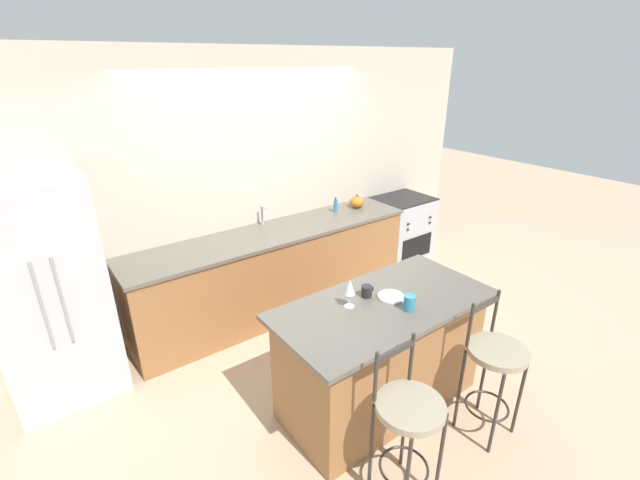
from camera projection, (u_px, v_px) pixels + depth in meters
ground_plane at (296, 324)px, 4.50m from camera, size 18.00×18.00×0.00m
wall_back at (255, 185)px, 4.50m from camera, size 6.00×0.07×2.70m
back_counter at (275, 271)px, 4.60m from camera, size 3.11×0.71×0.94m
sink_faucet at (263, 213)px, 4.51m from camera, size 0.02×0.13×0.22m
kitchen_island at (381, 353)px, 3.32m from camera, size 1.68×0.83×0.93m
refrigerator at (49, 294)px, 3.30m from camera, size 0.78×0.72×1.81m
oven_range at (400, 231)px, 5.67m from camera, size 0.73×0.63×0.92m
bar_stool_near at (408, 421)px, 2.54m from camera, size 0.41×0.41×1.08m
bar_stool_far at (494, 364)px, 3.01m from camera, size 0.41×0.41×1.08m
dinner_plate at (391, 296)px, 3.20m from camera, size 0.21×0.21×0.02m
wine_glass at (350, 288)px, 3.03m from camera, size 0.08×0.08×0.22m
coffee_mug at (367, 291)px, 3.20m from camera, size 0.11×0.08×0.09m
tumbler_cup at (409, 303)px, 3.03m from camera, size 0.08×0.08×0.11m
pumpkin_decoration at (357, 202)px, 5.08m from camera, size 0.17×0.17×0.16m
soap_bottle at (336, 206)px, 4.94m from camera, size 0.05×0.05×0.17m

